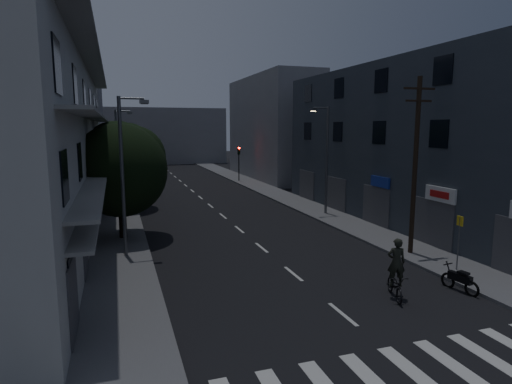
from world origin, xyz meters
TOP-DOWN VIEW (x-y plane):
  - ground at (0.00, 25.00)m, footprint 160.00×160.00m
  - sidewalk_left at (-7.50, 25.00)m, footprint 3.00×90.00m
  - sidewalk_right at (7.50, 25.00)m, footprint 3.00×90.00m
  - crosswalk at (-0.00, -2.00)m, footprint 10.90×3.00m
  - lane_markings at (0.00, 31.25)m, footprint 0.15×60.50m
  - building_left at (-11.98, 18.00)m, footprint 7.00×36.00m
  - building_right at (11.99, 14.00)m, footprint 6.19×28.00m
  - building_far_left at (-12.00, 48.00)m, footprint 6.00×20.00m
  - building_far_right at (12.00, 42.00)m, footprint 6.00×20.00m
  - building_far_end at (0.00, 70.00)m, footprint 24.00×8.00m
  - tree_near at (-7.22, 15.29)m, footprint 5.47×5.47m
  - tree_mid at (-7.28, 25.04)m, footprint 5.69×5.69m
  - tree_far at (-7.39, 34.11)m, footprint 5.39×5.39m
  - traffic_signal_far_right at (6.74, 39.17)m, footprint 0.28×0.37m
  - traffic_signal_far_left at (-6.43, 40.45)m, footprint 0.28×0.37m
  - street_lamp_left_near at (-7.11, 11.37)m, footprint 1.51×0.25m
  - street_lamp_right at (7.43, 17.93)m, footprint 1.51×0.25m
  - street_lamp_left_far at (-7.22, 29.49)m, footprint 1.51×0.25m
  - utility_pole at (6.97, 7.25)m, footprint 1.80×0.24m
  - bus_stop_sign at (7.20, 4.27)m, footprint 0.06×0.35m
  - motorcycle at (5.63, 2.44)m, footprint 0.55×1.77m
  - cyclist at (2.69, 2.68)m, footprint 1.28×2.02m

SIDE VIEW (x-z plane):
  - ground at x=0.00m, z-range 0.00..0.00m
  - crosswalk at x=0.00m, z-range 0.00..0.01m
  - lane_markings at x=0.00m, z-range 0.00..0.01m
  - sidewalk_left at x=-7.50m, z-range 0.00..0.15m
  - sidewalk_right at x=7.50m, z-range 0.00..0.15m
  - motorcycle at x=5.63m, z-range -0.12..1.02m
  - cyclist at x=2.69m, z-range -0.39..2.02m
  - bus_stop_sign at x=7.20m, z-range 0.63..3.15m
  - traffic_signal_far_right at x=6.74m, z-range 1.05..5.15m
  - traffic_signal_far_left at x=-6.43m, z-range 1.05..5.15m
  - tree_far at x=-7.39m, z-range 0.99..7.66m
  - tree_near at x=-7.22m, z-range 1.00..7.74m
  - tree_mid at x=-7.28m, z-range 1.02..8.03m
  - street_lamp_left_near at x=-7.11m, z-range 0.60..8.60m
  - street_lamp_right at x=7.43m, z-range 0.60..8.60m
  - street_lamp_left_far at x=-7.22m, z-range 0.60..8.60m
  - utility_pole at x=6.97m, z-range 0.37..9.37m
  - building_far_end at x=0.00m, z-range 0.00..10.00m
  - building_right at x=11.99m, z-range 0.00..11.00m
  - building_far_right at x=12.00m, z-range 0.00..13.00m
  - building_left at x=-11.98m, z-range -0.01..13.99m
  - building_far_left at x=-12.00m, z-range 0.00..16.00m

